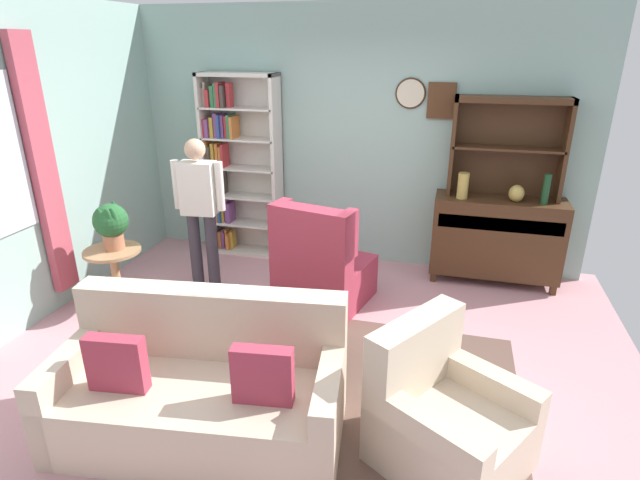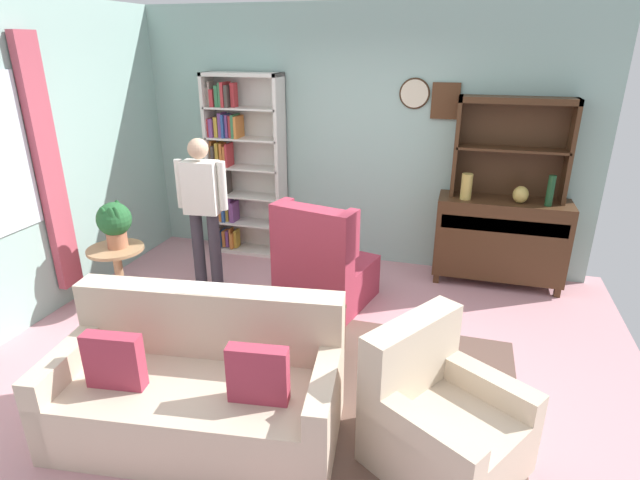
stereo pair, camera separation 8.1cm
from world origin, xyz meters
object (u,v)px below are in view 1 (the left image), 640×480
(plant_stand, at_px, (116,272))
(book_stack, at_px, (284,308))
(bottle_wine, at_px, (546,189))
(coffee_table, at_px, (291,320))
(couch_floral, at_px, (203,390))
(wingback_chair, at_px, (321,268))
(vase_tall, at_px, (463,186))
(armchair_floral, at_px, (445,421))
(potted_plant_large, at_px, (111,223))
(person_reading, at_px, (200,205))
(sideboard, at_px, (496,236))
(sideboard_hutch, at_px, (509,134))
(vase_round, at_px, (517,193))
(bookshelf, at_px, (236,165))

(plant_stand, relative_size, book_stack, 2.80)
(bottle_wine, distance_m, coffee_table, 2.83)
(couch_floral, bearing_deg, wingback_chair, 80.84)
(vase_tall, relative_size, bottle_wine, 0.87)
(armchair_floral, bearing_deg, couch_floral, -174.79)
(plant_stand, bearing_deg, vase_tall, 24.94)
(potted_plant_large, distance_m, person_reading, 0.83)
(vase_tall, relative_size, book_stack, 1.22)
(armchair_floral, bearing_deg, person_reading, 144.48)
(sideboard, bearing_deg, person_reading, -161.86)
(wingback_chair, bearing_deg, armchair_floral, -54.69)
(book_stack, bearing_deg, armchair_floral, -30.99)
(armchair_floral, bearing_deg, coffee_table, 147.52)
(armchair_floral, bearing_deg, sideboard, 81.32)
(book_stack, bearing_deg, sideboard, 49.22)
(wingback_chair, bearing_deg, potted_plant_large, -164.24)
(sideboard_hutch, xyz_separation_m, vase_round, (0.13, -0.18, -0.55))
(vase_round, relative_size, wingback_chair, 0.16)
(bookshelf, bearing_deg, potted_plant_large, -109.19)
(sideboard_hutch, height_order, bottle_wine, sideboard_hutch)
(vase_round, height_order, book_stack, vase_round)
(bottle_wine, relative_size, armchair_floral, 0.29)
(person_reading, bearing_deg, wingback_chair, -1.77)
(vase_tall, relative_size, vase_round, 1.54)
(armchair_floral, bearing_deg, plant_stand, 159.22)
(vase_tall, height_order, vase_round, vase_tall)
(bookshelf, relative_size, couch_floral, 1.11)
(couch_floral, relative_size, person_reading, 1.21)
(coffee_table, height_order, book_stack, book_stack)
(bookshelf, height_order, vase_tall, bookshelf)
(plant_stand, distance_m, coffee_table, 1.92)
(vase_tall, height_order, bottle_wine, bottle_wine)
(bookshelf, xyz_separation_m, sideboard_hutch, (2.94, 0.03, 0.49))
(sideboard_hutch, relative_size, plant_stand, 1.83)
(coffee_table, distance_m, book_stack, 0.12)
(sideboard, distance_m, couch_floral, 3.45)
(potted_plant_large, bearing_deg, sideboard, 23.35)
(couch_floral, distance_m, person_reading, 2.21)
(bookshelf, distance_m, armchair_floral, 3.85)
(sideboard_hutch, distance_m, book_stack, 2.87)
(bottle_wine, relative_size, plant_stand, 0.50)
(sideboard, height_order, book_stack, sideboard)
(bottle_wine, distance_m, wingback_chair, 2.32)
(vase_round, height_order, plant_stand, vase_round)
(couch_floral, height_order, armchair_floral, couch_floral)
(couch_floral, height_order, person_reading, person_reading)
(vase_tall, xyz_separation_m, vase_round, (0.52, 0.01, -0.05))
(sideboard_hutch, xyz_separation_m, bottle_wine, (0.39, -0.20, -0.49))
(vase_round, distance_m, person_reading, 3.14)
(plant_stand, height_order, potted_plant_large, potted_plant_large)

